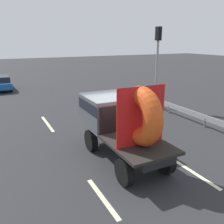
{
  "coord_description": "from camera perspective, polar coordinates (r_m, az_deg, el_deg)",
  "views": [
    {
      "loc": [
        -4.73,
        -8.68,
        4.73
      ],
      "look_at": [
        -0.25,
        0.27,
        1.76
      ],
      "focal_mm": 39.19,
      "sensor_mm": 36.0,
      "label": 1
    }
  ],
  "objects": [
    {
      "name": "flatbed_truck",
      "position": [
        9.98,
        1.47,
        -1.35
      ],
      "size": [
        2.02,
        4.91,
        3.25
      ],
      "color": "black",
      "rests_on": "ground_plane"
    },
    {
      "name": "traffic_light",
      "position": [
        17.59,
        10.54,
        12.74
      ],
      "size": [
        0.42,
        0.36,
        5.57
      ],
      "color": "gray",
      "rests_on": "ground_plane"
    },
    {
      "name": "lane_dash_right_far",
      "position": [
        15.9,
        -1.94,
        -0.77
      ],
      "size": [
        0.16,
        2.02,
        0.01
      ],
      "primitive_type": "cube",
      "rotation": [
        0.0,
        0.0,
        1.57
      ],
      "color": "beige",
      "rests_on": "ground_plane"
    },
    {
      "name": "ground_plane",
      "position": [
        10.96,
        1.84,
        -9.05
      ],
      "size": [
        120.0,
        120.0,
        0.0
      ],
      "primitive_type": "plane",
      "color": "#28282B"
    },
    {
      "name": "distant_sedan",
      "position": [
        26.11,
        -24.56,
        6.26
      ],
      "size": [
        1.81,
        4.21,
        1.37
      ],
      "color": "black",
      "rests_on": "ground_plane"
    },
    {
      "name": "lane_dash_left_near",
      "position": [
        8.06,
        -2.24,
        -19.38
      ],
      "size": [
        0.16,
        2.26,
        0.01
      ],
      "primitive_type": "cube",
      "rotation": [
        0.0,
        0.0,
        1.57
      ],
      "color": "beige",
      "rests_on": "ground_plane"
    },
    {
      "name": "lane_dash_left_far",
      "position": [
        14.81,
        -14.84,
        -2.65
      ],
      "size": [
        0.16,
        2.94,
        0.01
      ],
      "primitive_type": "cube",
      "rotation": [
        0.0,
        0.0,
        1.57
      ],
      "color": "beige",
      "rests_on": "ground_plane"
    },
    {
      "name": "lane_dash_right_near",
      "position": [
        9.73,
        19.0,
        -13.52
      ],
      "size": [
        0.16,
        2.25,
        0.01
      ],
      "primitive_type": "cube",
      "rotation": [
        0.0,
        0.0,
        1.57
      ],
      "color": "beige",
      "rests_on": "ground_plane"
    },
    {
      "name": "guardrail",
      "position": [
        15.58,
        16.81,
        0.17
      ],
      "size": [
        0.1,
        12.45,
        0.71
      ],
      "color": "gray",
      "rests_on": "ground_plane"
    }
  ]
}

